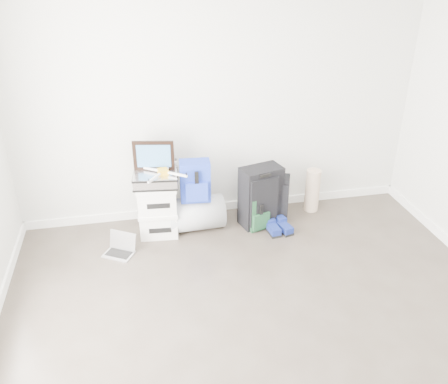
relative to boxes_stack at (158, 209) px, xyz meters
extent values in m
plane|color=#383029|center=(0.76, -2.12, -0.30)|extent=(5.00, 5.00, 0.00)
cube|color=silver|center=(0.76, 0.38, 1.05)|extent=(4.50, 0.02, 2.70)
cube|color=white|center=(0.76, 0.37, -0.25)|extent=(4.50, 0.02, 0.10)
cube|color=silver|center=(0.00, 0.00, -0.17)|extent=(0.43, 0.35, 0.26)
cube|color=silver|center=(0.00, 0.00, -0.02)|extent=(0.45, 0.38, 0.04)
cube|color=silver|center=(0.00, 0.00, 0.13)|extent=(0.43, 0.35, 0.26)
cube|color=silver|center=(0.00, 0.00, 0.28)|extent=(0.45, 0.38, 0.04)
cube|color=#B2B2B7|center=(0.00, 0.00, 0.36)|extent=(0.49, 0.39, 0.13)
cube|color=black|center=(0.00, 0.10, 0.59)|extent=(0.43, 0.11, 0.32)
cube|color=teal|center=(0.00, 0.08, 0.59)|extent=(0.35, 0.07, 0.25)
cube|color=gold|center=(0.08, -0.02, 0.46)|extent=(0.12, 0.12, 0.05)
cube|color=white|center=(0.16, 0.10, 0.46)|extent=(0.18, 0.24, 0.02)
cube|color=white|center=(-0.04, 0.06, 0.46)|extent=(0.24, 0.18, 0.02)
cube|color=white|center=(0.00, -0.14, 0.46)|extent=(0.18, 0.24, 0.02)
cube|color=white|center=(0.20, -0.10, 0.46)|extent=(0.24, 0.18, 0.02)
cylinder|color=#9B9FA3|center=(0.42, 0.02, -0.11)|extent=(0.63, 0.41, 0.38)
cube|color=#1B2CB2|center=(0.42, 0.00, 0.30)|extent=(0.34, 0.22, 0.45)
cube|color=#1B2CB2|center=(0.42, -0.11, 0.23)|extent=(0.24, 0.08, 0.22)
cube|color=black|center=(1.15, -0.01, 0.05)|extent=(0.50, 0.37, 0.70)
cube|color=black|center=(1.15, -0.16, 0.05)|extent=(0.33, 0.12, 0.56)
cube|color=black|center=(1.15, -0.15, 0.37)|extent=(0.14, 0.06, 0.03)
cube|color=#14371F|center=(1.11, -0.09, -0.10)|extent=(0.32, 0.25, 0.40)
cube|color=#14371F|center=(1.11, -0.19, -0.17)|extent=(0.22, 0.12, 0.19)
cube|color=black|center=(1.32, 0.06, -0.03)|extent=(0.40, 0.31, 0.55)
cube|color=black|center=(1.32, -0.05, -0.03)|extent=(0.25, 0.12, 0.44)
cube|color=black|center=(1.32, -0.05, 0.22)|extent=(0.12, 0.07, 0.02)
cube|color=black|center=(1.24, -0.23, -0.29)|extent=(0.14, 0.29, 0.03)
cube|color=navy|center=(1.24, -0.23, -0.24)|extent=(0.13, 0.28, 0.07)
cube|color=black|center=(1.36, -0.23, -0.29)|extent=(0.18, 0.30, 0.03)
cube|color=navy|center=(1.36, -0.23, -0.24)|extent=(0.17, 0.29, 0.07)
cylinder|color=tan|center=(1.84, 0.16, -0.04)|extent=(0.17, 0.17, 0.52)
cube|color=silver|center=(-0.45, -0.34, -0.30)|extent=(0.36, 0.33, 0.01)
cube|color=black|center=(-0.45, -0.34, -0.29)|extent=(0.29, 0.25, 0.00)
cube|color=black|center=(-0.40, -0.25, -0.19)|extent=(0.26, 0.16, 0.20)
camera|label=1|loc=(-0.20, -4.52, 2.55)|focal=38.00mm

